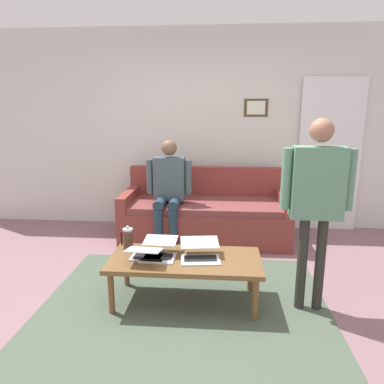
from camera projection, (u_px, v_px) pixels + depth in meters
ground_plane at (185, 301)px, 3.13m from camera, size 7.68×7.68×0.00m
area_rug at (184, 306)px, 3.03m from camera, size 2.43×2.05×0.01m
back_wall at (200, 130)px, 4.96m from camera, size 7.04×0.11×2.70m
interior_door at (329, 156)px, 4.81m from camera, size 0.82×0.09×2.05m
couch at (205, 215)px, 4.60m from camera, size 2.07×0.90×0.88m
coffee_table at (185, 263)px, 3.05m from camera, size 1.29×0.60×0.40m
laptop_left at (200, 254)px, 3.02m from camera, size 0.37×0.38×0.14m
laptop_center at (159, 252)px, 3.06m from camera, size 0.30×0.35×0.13m
laptop_right at (147, 254)px, 3.01m from camera, size 0.31×0.36×0.14m
french_press at (128, 239)px, 3.21m from camera, size 0.11×0.09×0.23m
person_standing at (317, 192)px, 2.79m from camera, size 0.56×0.19×1.58m
person_seated at (169, 186)px, 4.32m from camera, size 0.55×0.51×1.28m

